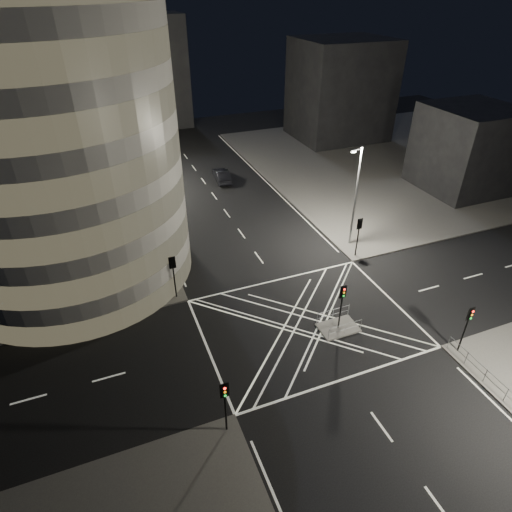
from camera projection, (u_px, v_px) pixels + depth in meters
name	position (u px, v px, depth m)	size (l,w,h in m)	color
ground	(306.00, 323.00, 33.64)	(120.00, 120.00, 0.00)	black
sidewalk_far_right	(397.00, 160.00, 63.52)	(42.00, 42.00, 0.15)	#53514E
central_island	(338.00, 328.00, 33.05)	(3.00, 2.00, 0.15)	slate
office_block_rear	(2.00, 88.00, 53.53)	(24.00, 16.00, 22.00)	#9C9993
building_right_far	(340.00, 90.00, 68.58)	(14.00, 12.00, 15.00)	black
building_right_near	(468.00, 149.00, 52.48)	(10.00, 10.00, 10.00)	black
building_far_end	(133.00, 74.00, 72.68)	(18.00, 8.00, 18.00)	black
tree_a	(144.00, 241.00, 34.81)	(3.91, 3.91, 6.93)	black
tree_b	(133.00, 205.00, 39.25)	(4.47, 4.47, 7.66)	black
tree_c	(126.00, 190.00, 44.45)	(3.62, 3.62, 6.23)	black
tree_d	(117.00, 158.00, 48.35)	(4.85, 4.85, 8.34)	black
tree_e	(114.00, 151.00, 53.67)	(3.46, 3.46, 6.38)	black
traffic_signal_fl	(173.00, 270.00, 34.65)	(0.55, 0.22, 4.00)	black
traffic_signal_nl	(225.00, 398.00, 24.06)	(0.55, 0.22, 4.00)	black
traffic_signal_fr	(359.00, 230.00, 40.04)	(0.55, 0.22, 4.00)	black
traffic_signal_nr	(468.00, 321.00, 29.45)	(0.55, 0.22, 4.00)	black
traffic_signal_island	(342.00, 299.00, 31.49)	(0.55, 0.22, 4.00)	black
street_lamp_left_near	(150.00, 214.00, 37.07)	(1.25, 0.25, 10.00)	slate
street_lamp_left_far	(124.00, 149.00, 51.10)	(1.25, 0.25, 10.00)	slate
street_lamp_right_far	(355.00, 194.00, 40.51)	(1.25, 0.25, 10.00)	slate
railing_island_south	(345.00, 329.00, 32.00)	(2.80, 0.06, 1.10)	slate
railing_island_north	(333.00, 314.00, 33.41)	(2.80, 0.06, 1.10)	slate
sedan	(222.00, 175.00, 56.57)	(1.69, 4.85, 1.60)	black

